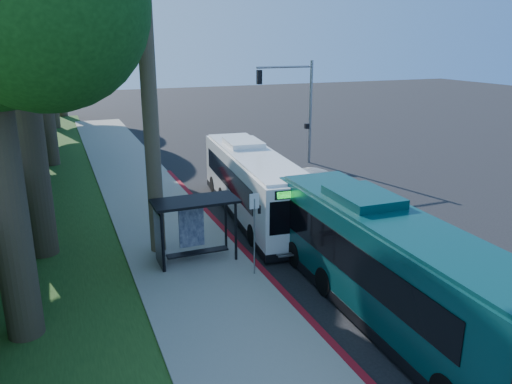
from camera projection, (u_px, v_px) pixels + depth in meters
name	position (u px, v px, depth m)	size (l,w,h in m)	color
ground	(318.00, 215.00, 24.64)	(140.00, 140.00, 0.00)	black
sidewalk	(172.00, 235.00, 21.99)	(4.50, 70.00, 0.12)	gray
red_curb	(254.00, 262.00, 19.27)	(0.25, 30.00, 0.13)	maroon
grass_verge	(34.00, 216.00, 24.37)	(8.00, 70.00, 0.06)	#234719
bus_shelter	(188.00, 218.00, 18.96)	(3.20, 1.51, 2.55)	black
stop_sign_pole	(254.00, 223.00, 17.65)	(0.35, 0.06, 3.17)	gray
traffic_signal_pole	(297.00, 100.00, 33.56)	(4.10, 0.30, 7.00)	gray
tree_2	(35.00, 4.00, 31.44)	(8.82, 8.40, 15.12)	#382B1E
tree_4	(44.00, 24.00, 46.01)	(8.40, 8.00, 14.14)	#382B1E
tree_5	(55.00, 33.00, 53.67)	(7.35, 7.00, 12.86)	#382B1E
white_bus	(253.00, 182.00, 24.25)	(3.53, 11.61, 3.41)	white
teal_bus	(393.00, 267.00, 15.01)	(2.92, 12.06, 3.57)	#0A3737
pickup	(319.00, 185.00, 27.19)	(2.45, 5.31, 1.47)	silver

